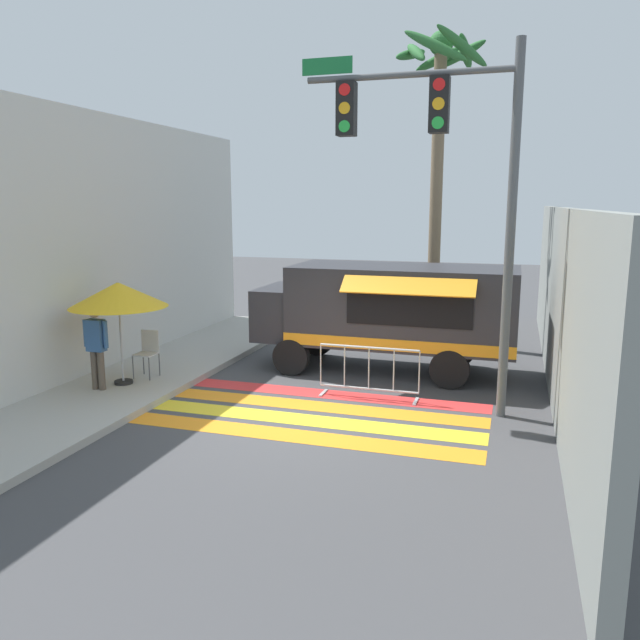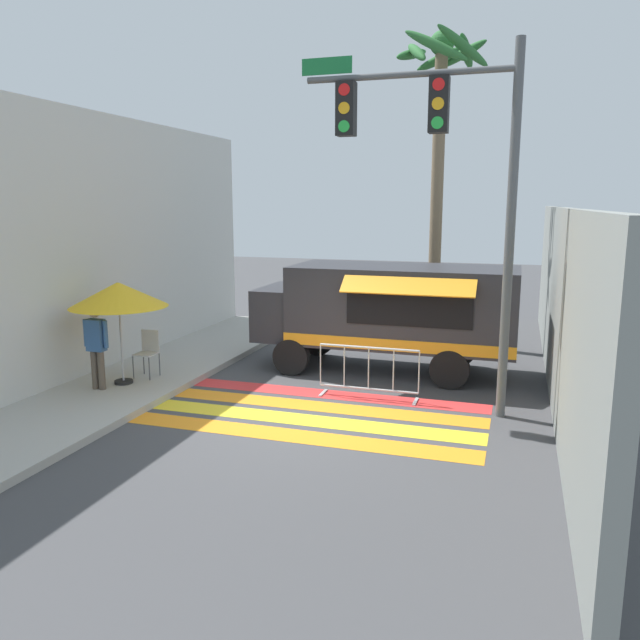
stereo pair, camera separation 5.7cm
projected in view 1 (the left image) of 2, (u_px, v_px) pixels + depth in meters
The scene contains 12 objects.
ground_plane at pixel (300, 416), 10.90m from camera, with size 60.00×60.00×0.00m, color #424244.
sidewalk_left at pixel (67, 388), 12.32m from camera, with size 4.40×16.00×0.13m.
building_left_facade at pixel (46, 251), 11.89m from camera, with size 0.25×16.00×5.55m.
concrete_wall_right at pixel (559, 301), 12.12m from camera, with size 0.20×16.00×3.58m.
crosswalk_painted at pixel (304, 412), 11.11m from camera, with size 6.40×2.84×0.01m.
food_truck at pixel (383, 308), 13.63m from camera, with size 5.63×2.51×2.34m.
traffic_signal_pole at pixel (443, 157), 10.44m from camera, with size 3.71×0.29×6.25m.
patio_umbrella at pixel (118, 295), 12.08m from camera, with size 1.89×1.89×2.03m.
folding_chair at pixel (148, 349), 12.84m from camera, with size 0.40×0.40×0.96m.
vendor_person at pixel (96, 343), 11.86m from camera, with size 0.53×0.21×1.61m.
barricade_front at pixel (369, 373), 11.84m from camera, with size 1.94×0.44×1.01m.
palm_tree at pixel (439, 123), 15.68m from camera, with size 2.38×2.43×7.85m.
Camera 1 is at (3.44, -9.82, 3.67)m, focal length 35.00 mm.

